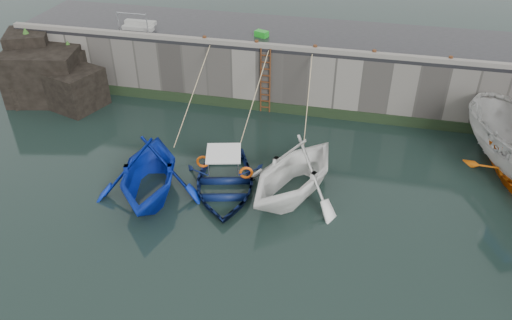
% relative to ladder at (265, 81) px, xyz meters
% --- Properties ---
extents(ground, '(120.00, 120.00, 0.00)m').
position_rel_ladder_xyz_m(ground, '(2.00, -9.91, -1.59)').
color(ground, black).
rests_on(ground, ground).
extents(quay_back, '(30.00, 5.00, 3.00)m').
position_rel_ladder_xyz_m(quay_back, '(2.00, 2.59, -0.09)').
color(quay_back, slate).
rests_on(quay_back, ground).
extents(road_back, '(30.00, 5.00, 0.16)m').
position_rel_ladder_xyz_m(road_back, '(2.00, 2.59, 1.49)').
color(road_back, black).
rests_on(road_back, quay_back).
extents(kerb_back, '(30.00, 0.30, 0.20)m').
position_rel_ladder_xyz_m(kerb_back, '(2.00, 0.24, 1.67)').
color(kerb_back, slate).
rests_on(kerb_back, road_back).
extents(algae_back, '(30.00, 0.08, 0.50)m').
position_rel_ladder_xyz_m(algae_back, '(2.00, 0.05, -1.34)').
color(algae_back, black).
rests_on(algae_back, ground).
extents(rock_outcrop, '(5.85, 4.24, 3.41)m').
position_rel_ladder_xyz_m(rock_outcrop, '(-10.92, -0.80, -0.33)').
color(rock_outcrop, black).
rests_on(rock_outcrop, ground).
extents(ladder, '(0.51, 0.08, 3.20)m').
position_rel_ladder_xyz_m(ladder, '(0.00, 0.00, 0.00)').
color(ladder, '#3F1E0F').
rests_on(ladder, ground).
extents(boat_near_white, '(5.29, 5.77, 2.57)m').
position_rel_ladder_xyz_m(boat_near_white, '(-2.81, -7.37, -1.59)').
color(boat_near_white, '#0B26A8').
rests_on(boat_near_white, ground).
extents(boat_near_white_rope, '(0.04, 5.60, 3.10)m').
position_rel_ladder_xyz_m(boat_near_white_rope, '(-2.81, -2.39, -1.59)').
color(boat_near_white_rope, tan).
rests_on(boat_near_white_rope, ground).
extents(boat_near_blue, '(4.39, 5.36, 0.97)m').
position_rel_ladder_xyz_m(boat_near_blue, '(-0.20, -6.43, -1.59)').
color(boat_near_blue, '#0A1742').
rests_on(boat_near_blue, ground).
extents(boat_near_blue_rope, '(0.04, 4.79, 3.10)m').
position_rel_ladder_xyz_m(boat_near_blue_rope, '(-0.20, -1.92, -1.59)').
color(boat_near_blue_rope, tan).
rests_on(boat_near_blue_rope, ground).
extents(boat_near_blacktrim, '(5.96, 6.32, 2.64)m').
position_rel_ladder_xyz_m(boat_near_blacktrim, '(2.43, -6.19, -1.59)').
color(boat_near_blacktrim, white).
rests_on(boat_near_blacktrim, ground).
extents(boat_near_blacktrim_rope, '(0.04, 4.59, 3.10)m').
position_rel_ladder_xyz_m(boat_near_blacktrim_rope, '(2.43, -1.80, -1.59)').
color(boat_near_blacktrim_rope, tan).
rests_on(boat_near_blacktrim_rope, ground).
extents(fish_crate, '(0.71, 0.59, 0.28)m').
position_rel_ladder_xyz_m(fish_crate, '(-0.55, 1.63, 1.71)').
color(fish_crate, '#1C9B22').
rests_on(fish_crate, road_back).
extents(railing, '(1.60, 1.05, 1.00)m').
position_rel_ladder_xyz_m(railing, '(-6.75, 1.33, 1.77)').
color(railing, '#A5A8AD').
rests_on(railing, road_back).
extents(bollard_a, '(0.18, 0.18, 0.28)m').
position_rel_ladder_xyz_m(bollard_a, '(-3.00, 0.34, 1.71)').
color(bollard_a, '#3F1E0F').
rests_on(bollard_a, road_back).
extents(bollard_b, '(0.18, 0.18, 0.28)m').
position_rel_ladder_xyz_m(bollard_b, '(-0.50, 0.34, 1.71)').
color(bollard_b, '#3F1E0F').
rests_on(bollard_b, road_back).
extents(bollard_c, '(0.18, 0.18, 0.28)m').
position_rel_ladder_xyz_m(bollard_c, '(2.20, 0.34, 1.71)').
color(bollard_c, '#3F1E0F').
rests_on(bollard_c, road_back).
extents(bollard_d, '(0.18, 0.18, 0.28)m').
position_rel_ladder_xyz_m(bollard_d, '(4.80, 0.34, 1.71)').
color(bollard_d, '#3F1E0F').
rests_on(bollard_d, road_back).
extents(bollard_e, '(0.18, 0.18, 0.28)m').
position_rel_ladder_xyz_m(bollard_e, '(8.00, 0.34, 1.71)').
color(bollard_e, '#3F1E0F').
rests_on(bollard_e, road_back).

